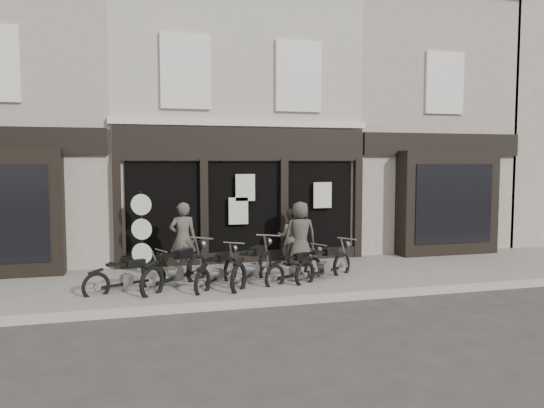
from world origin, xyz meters
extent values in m
plane|color=#2D2B28|center=(0.00, 0.00, 0.00)|extent=(90.00, 90.00, 0.00)
cube|color=#615D55|center=(0.00, 0.90, 0.06)|extent=(30.00, 4.20, 0.12)
cube|color=gray|center=(0.00, -1.25, 0.07)|extent=(30.00, 0.25, 0.13)
cube|color=#A1998A|center=(0.00, 6.00, 4.10)|extent=(7.20, 6.00, 8.20)
cube|color=black|center=(0.00, 2.92, 3.45)|extent=(7.10, 0.18, 0.90)
cube|color=black|center=(0.00, 2.98, 1.50)|extent=(6.50, 0.10, 2.95)
cube|color=black|center=(0.00, 2.91, 0.22)|extent=(7.10, 0.20, 0.44)
cube|color=beige|center=(0.00, 2.95, 4.05)|extent=(7.30, 0.22, 0.18)
cube|color=beige|center=(-1.60, 2.95, 5.40)|extent=(1.35, 0.12, 2.00)
cube|color=black|center=(-1.60, 2.98, 5.40)|extent=(1.05, 0.06, 1.70)
cube|color=beige|center=(1.60, 2.95, 5.40)|extent=(1.35, 0.12, 2.00)
cube|color=black|center=(1.60, 2.98, 5.40)|extent=(1.05, 0.06, 1.70)
cube|color=black|center=(-3.45, 2.90, 1.55)|extent=(0.22, 0.22, 3.00)
cube|color=black|center=(-1.15, 2.90, 1.55)|extent=(0.22, 0.22, 3.00)
cube|color=black|center=(1.15, 2.90, 1.55)|extent=(0.22, 0.22, 3.00)
cube|color=black|center=(3.45, 2.90, 1.55)|extent=(0.22, 0.22, 3.00)
cube|color=beige|center=(0.00, 2.80, 2.25)|extent=(0.55, 0.04, 0.75)
cube|color=beige|center=(2.30, 2.80, 2.00)|extent=(0.55, 0.04, 0.75)
cube|color=beige|center=(-0.20, 2.80, 1.60)|extent=(0.55, 0.04, 0.75)
cube|color=gray|center=(-6.35, 6.00, 4.10)|extent=(5.50, 6.00, 8.20)
cube|color=gray|center=(6.35, 6.00, 4.10)|extent=(5.50, 6.00, 8.20)
cube|color=black|center=(6.35, 2.65, 1.70)|extent=(3.20, 0.70, 3.20)
cube|color=black|center=(6.35, 2.30, 1.70)|extent=(2.60, 0.06, 2.40)
cube|color=black|center=(6.35, 2.95, 3.50)|extent=(5.40, 0.16, 0.70)
cube|color=beige|center=(6.35, 2.96, 5.40)|extent=(1.30, 0.10, 1.90)
cube|color=black|center=(6.35, 2.99, 5.40)|extent=(1.00, 0.06, 1.60)
torus|color=black|center=(-2.64, 0.61, 0.31)|extent=(0.61, 0.34, 0.63)
torus|color=black|center=(-3.87, 0.05, 0.31)|extent=(0.61, 0.34, 0.63)
cube|color=black|center=(-3.25, 0.33, 0.27)|extent=(1.02, 0.50, 0.06)
cube|color=gray|center=(-3.24, 0.34, 0.35)|extent=(0.27, 0.24, 0.24)
cube|color=black|center=(-3.03, 0.43, 0.70)|extent=(0.45, 0.32, 0.16)
cube|color=black|center=(-3.51, 0.22, 0.74)|extent=(0.33, 0.28, 0.06)
cylinder|color=gray|center=(-2.46, 0.70, 0.92)|extent=(0.25, 0.50, 0.03)
torus|color=black|center=(-1.61, 0.98, 0.37)|extent=(0.59, 0.63, 0.76)
torus|color=black|center=(-2.71, -0.21, 0.37)|extent=(0.59, 0.63, 0.76)
cube|color=black|center=(-2.16, 0.38, 0.33)|extent=(0.94, 1.02, 0.07)
cube|color=gray|center=(-2.15, 0.40, 0.42)|extent=(0.33, 0.33, 0.29)
cube|color=black|center=(-1.96, 0.60, 0.84)|extent=(0.49, 0.51, 0.19)
cube|color=black|center=(-2.39, 0.14, 0.89)|extent=(0.39, 0.40, 0.07)
cylinder|color=gray|center=(-1.44, 1.16, 1.11)|extent=(0.50, 0.47, 0.04)
torus|color=black|center=(-0.81, 0.84, 0.33)|extent=(0.47, 0.59, 0.67)
torus|color=black|center=(-1.65, -0.31, 0.33)|extent=(0.47, 0.59, 0.67)
cube|color=black|center=(-1.23, 0.26, 0.29)|extent=(0.73, 0.98, 0.06)
cube|color=gray|center=(-1.21, 0.28, 0.37)|extent=(0.28, 0.30, 0.26)
cube|color=black|center=(-1.08, 0.47, 0.74)|extent=(0.40, 0.46, 0.17)
cube|color=black|center=(-1.40, 0.03, 0.78)|extent=(0.33, 0.35, 0.06)
cylinder|color=gray|center=(-0.68, 1.02, 0.98)|extent=(0.48, 0.36, 0.04)
torus|color=black|center=(0.09, 0.97, 0.37)|extent=(0.52, 0.68, 0.76)
torus|color=black|center=(-0.85, -0.35, 0.37)|extent=(0.52, 0.68, 0.76)
cube|color=black|center=(-0.38, 0.31, 0.33)|extent=(0.82, 1.12, 0.07)
cube|color=gray|center=(-0.37, 0.33, 0.42)|extent=(0.32, 0.34, 0.29)
cube|color=black|center=(-0.21, 0.55, 0.85)|extent=(0.45, 0.53, 0.19)
cube|color=black|center=(-0.57, 0.04, 0.89)|extent=(0.38, 0.40, 0.07)
cylinder|color=gray|center=(0.23, 1.17, 1.11)|extent=(0.55, 0.41, 0.04)
torus|color=black|center=(1.22, 0.57, 0.31)|extent=(0.58, 0.37, 0.62)
torus|color=black|center=(0.06, -0.07, 0.31)|extent=(0.58, 0.37, 0.62)
cube|color=black|center=(0.64, 0.25, 0.27)|extent=(0.97, 0.56, 0.05)
cube|color=gray|center=(0.66, 0.26, 0.34)|extent=(0.27, 0.25, 0.24)
cube|color=black|center=(0.85, 0.37, 0.69)|extent=(0.44, 0.34, 0.15)
cube|color=black|center=(0.40, 0.12, 0.72)|extent=(0.33, 0.29, 0.05)
cylinder|color=gray|center=(1.40, 0.66, 0.91)|extent=(0.28, 0.48, 0.03)
torus|color=black|center=(2.03, 0.69, 0.34)|extent=(0.63, 0.44, 0.69)
torus|color=black|center=(0.79, -0.08, 0.34)|extent=(0.63, 0.44, 0.69)
cube|color=black|center=(1.41, 0.30, 0.30)|extent=(1.05, 0.67, 0.06)
cube|color=gray|center=(1.42, 0.31, 0.38)|extent=(0.30, 0.28, 0.26)
cube|color=black|center=(1.63, 0.44, 0.76)|extent=(0.49, 0.39, 0.17)
cube|color=black|center=(1.15, 0.14, 0.80)|extent=(0.36, 0.33, 0.06)
cylinder|color=gray|center=(2.22, 0.80, 1.00)|extent=(0.34, 0.52, 0.04)
imported|color=#443E38|center=(-1.85, 1.71, 1.04)|extent=(0.67, 0.44, 1.84)
imported|color=#403934|center=(1.16, 2.23, 0.90)|extent=(0.92, 0.82, 1.56)
imported|color=#3B3831|center=(1.36, 2.00, 1.01)|extent=(0.89, 0.60, 1.77)
cylinder|color=black|center=(-2.85, 2.18, 0.03)|extent=(0.35, 0.35, 0.06)
cylinder|color=black|center=(-2.85, 2.18, 1.11)|extent=(0.07, 0.07, 2.22)
cylinder|color=black|center=(-2.85, 2.15, 1.88)|extent=(0.52, 0.24, 0.54)
cylinder|color=beige|center=(-2.85, 2.12, 1.88)|extent=(0.51, 0.21, 0.54)
cylinder|color=black|center=(-2.85, 2.15, 1.26)|extent=(0.52, 0.24, 0.54)
cylinder|color=beige|center=(-2.85, 2.12, 1.26)|extent=(0.51, 0.21, 0.54)
cylinder|color=black|center=(-2.85, 2.15, 0.63)|extent=(0.52, 0.24, 0.54)
cylinder|color=beige|center=(-2.85, 2.12, 0.63)|extent=(0.51, 0.21, 0.54)
camera|label=1|loc=(-3.16, -11.66, 2.96)|focal=35.00mm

